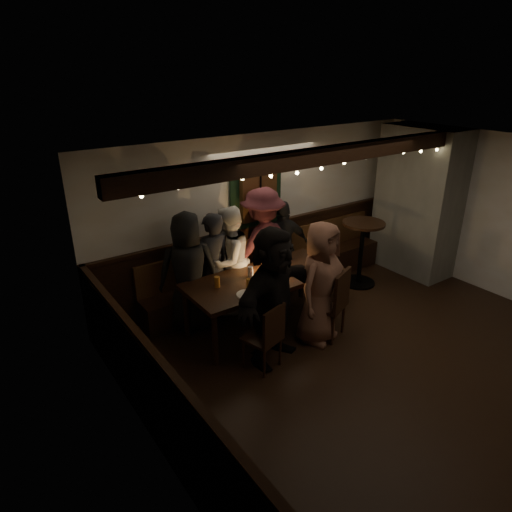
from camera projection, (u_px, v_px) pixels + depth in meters
room at (357, 232)px, 7.28m from camera, size 6.02×5.01×2.62m
dining_table at (264, 281)px, 6.42m from camera, size 2.26×0.97×0.98m
chair_near_left at (267, 334)px, 5.59m from camera, size 0.51×0.51×0.90m
chair_near_right at (333, 300)px, 6.23m from camera, size 0.61×0.61×1.03m
chair_end at (327, 273)px, 7.32m from camera, size 0.44×0.44×0.82m
high_top at (362, 245)px, 7.73m from camera, size 0.71×0.71×1.13m
person_a at (188, 272)px, 6.39m from camera, size 1.00×0.84×1.74m
person_b at (212, 268)px, 6.61m from camera, size 0.62×0.42×1.67m
person_c at (228, 261)px, 6.82m from camera, size 1.01×0.91×1.68m
person_d at (262, 246)px, 7.14m from camera, size 1.27×0.81×1.86m
person_e at (283, 247)px, 7.49m from camera, size 0.98×0.60×1.56m
person_f at (273, 296)px, 5.65m from camera, size 1.77×1.03×1.82m
person_g at (320, 283)px, 6.09m from camera, size 0.97×0.79×1.72m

